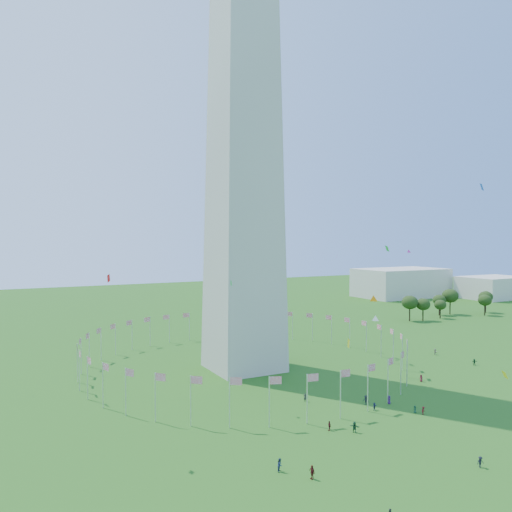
# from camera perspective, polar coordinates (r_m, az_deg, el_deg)

# --- Properties ---
(ground) EXTENTS (600.00, 600.00, 0.00)m
(ground) POSITION_cam_1_polar(r_m,az_deg,el_deg) (90.60, 13.70, -19.53)
(ground) COLOR #1C4E12
(ground) RESTS_ON ground
(washington_monument) EXTENTS (16.80, 16.80, 169.00)m
(washington_monument) POSITION_cam_1_polar(r_m,az_deg,el_deg) (136.17, -1.43, 24.15)
(washington_monument) COLOR beige
(washington_monument) RESTS_ON ground
(flag_ring) EXTENTS (80.24, 80.24, 9.00)m
(flag_ring) POSITION_cam_1_polar(r_m,az_deg,el_deg) (129.34, -1.39, -10.81)
(flag_ring) COLOR silver
(flag_ring) RESTS_ON ground
(gov_building_east_a) EXTENTS (50.00, 30.00, 16.00)m
(gov_building_east_a) POSITION_cam_1_polar(r_m,az_deg,el_deg) (297.41, 16.22, -2.93)
(gov_building_east_a) COLOR beige
(gov_building_east_a) RESTS_ON ground
(gov_building_east_b) EXTENTS (35.00, 25.00, 12.00)m
(gov_building_east_b) POSITION_cam_1_polar(r_m,az_deg,el_deg) (307.84, 25.51, -3.26)
(gov_building_east_b) COLOR beige
(gov_building_east_b) RESTS_ON ground
(crowd) EXTENTS (97.05, 76.04, 1.96)m
(crowd) POSITION_cam_1_polar(r_m,az_deg,el_deg) (99.49, 18.92, -17.05)
(crowd) COLOR black
(crowd) RESTS_ON ground
(kites_aloft) EXTENTS (104.64, 79.30, 40.61)m
(kites_aloft) POSITION_cam_1_polar(r_m,az_deg,el_deg) (104.66, 5.91, -5.76)
(kites_aloft) COLOR orange
(kites_aloft) RESTS_ON ground
(tree_line_east) EXTENTS (53.41, 15.38, 10.93)m
(tree_line_east) POSITION_cam_1_polar(r_m,az_deg,el_deg) (228.05, 21.07, -5.29)
(tree_line_east) COLOR #294617
(tree_line_east) RESTS_ON ground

